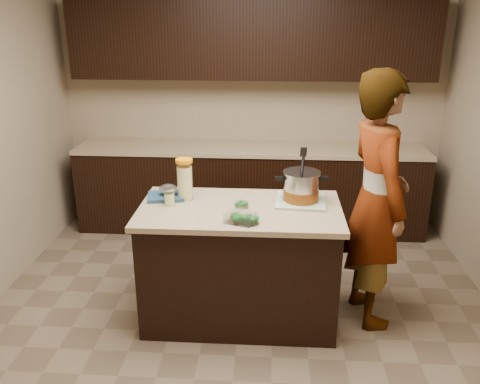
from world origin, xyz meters
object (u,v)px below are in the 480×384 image
object	(u,v)px
stock_pot	(301,188)
lemonade_pitcher	(185,181)
person	(376,201)
island	(240,263)

from	to	relation	value
stock_pot	lemonade_pitcher	xyz separation A→B (m)	(-0.86, 0.01, 0.03)
lemonade_pitcher	person	xyz separation A→B (m)	(1.40, -0.07, -0.10)
island	stock_pot	distance (m)	0.73
person	stock_pot	bearing A→B (deg)	72.53
lemonade_pitcher	person	distance (m)	1.41
island	stock_pot	size ratio (longest dim) A/B	3.72
island	lemonade_pitcher	bearing A→B (deg)	160.28
island	lemonade_pitcher	xyz separation A→B (m)	(-0.42, 0.15, 0.59)
stock_pot	island	bearing A→B (deg)	-167.06
stock_pot	person	world-z (taller)	person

